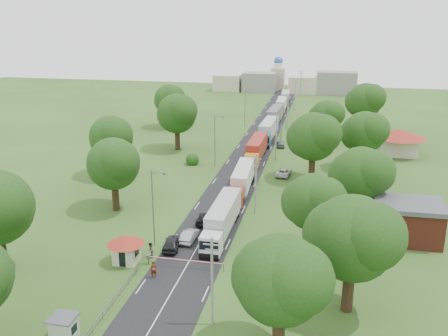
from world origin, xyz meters
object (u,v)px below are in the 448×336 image
(car_lane_mid, at_px, (189,236))
(car_lane_front, at_px, (172,243))
(guard_booth, at_px, (126,245))
(truck_0, at_px, (222,219))
(pedestrian_near, at_px, (154,270))
(info_sign, at_px, (281,130))
(boom_barrier, at_px, (174,260))

(car_lane_mid, bearing_deg, car_lane_front, 61.58)
(guard_booth, relative_size, truck_0, 0.29)
(guard_booth, bearing_deg, pedestrian_near, -33.34)
(info_sign, relative_size, car_lane_mid, 0.95)
(boom_barrier, height_order, car_lane_front, car_lane_front)
(info_sign, height_order, truck_0, truck_0)
(car_lane_mid, height_order, pedestrian_near, pedestrian_near)
(boom_barrier, distance_m, car_lane_front, 4.69)
(guard_booth, distance_m, pedestrian_near, 5.37)
(boom_barrier, relative_size, pedestrian_near, 4.83)
(guard_booth, height_order, info_sign, info_sign)
(info_sign, xyz_separation_m, car_lane_front, (-8.20, -55.61, -2.20))
(guard_booth, relative_size, info_sign, 1.07)
(info_sign, xyz_separation_m, car_lane_mid, (-6.67, -53.00, -2.29))
(car_lane_front, relative_size, pedestrian_near, 2.46)
(truck_0, bearing_deg, car_lane_front, -133.84)
(boom_barrier, distance_m, guard_booth, 5.98)
(boom_barrier, distance_m, car_lane_mid, 7.00)
(car_lane_mid, bearing_deg, pedestrian_near, 84.13)
(guard_booth, relative_size, car_lane_mid, 1.02)
(truck_0, bearing_deg, guard_booth, -133.77)
(guard_booth, xyz_separation_m, car_lane_mid, (5.73, 7.00, -1.45))
(boom_barrier, distance_m, truck_0, 10.58)
(info_sign, xyz_separation_m, truck_0, (-2.95, -50.14, -0.80))
(boom_barrier, bearing_deg, guard_booth, -179.99)
(boom_barrier, bearing_deg, pedestrian_near, -117.05)
(car_lane_mid, bearing_deg, info_sign, -95.24)
(guard_booth, height_order, car_lane_front, guard_booth)
(info_sign, relative_size, truck_0, 0.27)
(truck_0, bearing_deg, car_lane_mid, -142.46)
(truck_0, height_order, pedestrian_near, truck_0)
(car_lane_mid, bearing_deg, truck_0, -140.53)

